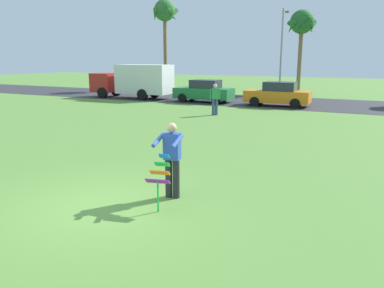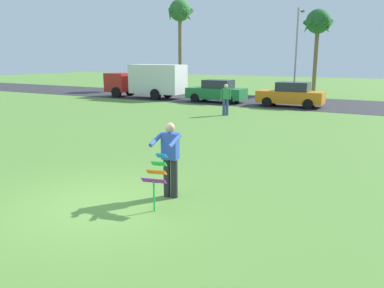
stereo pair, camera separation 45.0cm
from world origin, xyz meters
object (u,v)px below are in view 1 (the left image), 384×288
(parked_car_green, at_px, (204,91))
(parked_car_orange, at_px, (278,94))
(parked_truck_red_cab, at_px, (135,80))
(streetlight_pole, at_px, (282,47))
(palm_tree_left_near, at_px, (165,14))
(kite_held, at_px, (160,174))
(person_kite_flyer, at_px, (172,157))
(person_walker_near, at_px, (215,98))
(palm_tree_right_near, at_px, (302,25))

(parked_car_green, xyz_separation_m, parked_car_orange, (5.35, 0.00, 0.00))
(parked_truck_red_cab, bearing_deg, parked_car_green, 0.01)
(streetlight_pole, bearing_deg, parked_car_orange, -77.40)
(palm_tree_left_near, height_order, streetlight_pole, palm_tree_left_near)
(kite_held, distance_m, palm_tree_left_near, 32.47)
(kite_held, xyz_separation_m, palm_tree_left_near, (-15.92, 27.53, 6.54))
(person_kite_flyer, bearing_deg, parked_car_orange, 96.59)
(parked_truck_red_cab, xyz_separation_m, parked_car_orange, (11.28, 0.00, -0.64))
(parked_truck_red_cab, xyz_separation_m, streetlight_pole, (9.72, 6.97, 2.59))
(person_kite_flyer, height_order, palm_tree_left_near, palm_tree_left_near)
(kite_held, bearing_deg, person_kite_flyer, 98.61)
(person_kite_flyer, xyz_separation_m, person_walker_near, (-4.20, 12.35, -0.02))
(kite_held, bearing_deg, person_walker_near, 108.28)
(person_kite_flyer, xyz_separation_m, palm_tree_left_near, (-15.81, 26.84, 6.35))
(parked_truck_red_cab, height_order, palm_tree_right_near, palm_tree_right_near)
(parked_car_orange, xyz_separation_m, palm_tree_right_near, (-0.81, 10.76, 5.19))
(kite_held, xyz_separation_m, streetlight_pole, (-3.73, 25.59, 3.24))
(streetlight_pole, bearing_deg, person_kite_flyer, -81.70)
(parked_truck_red_cab, distance_m, streetlight_pole, 12.24)
(parked_truck_red_cab, xyz_separation_m, parked_car_green, (5.93, 0.00, -0.64))
(person_walker_near, bearing_deg, streetlight_pole, 87.38)
(parked_truck_red_cab, distance_m, parked_car_green, 5.96)
(kite_held, height_order, parked_truck_red_cab, parked_truck_red_cab)
(person_kite_flyer, bearing_deg, parked_car_green, 112.50)
(kite_held, relative_size, parked_car_green, 0.27)
(parked_car_green, xyz_separation_m, person_walker_near, (3.22, -5.57, 0.16))
(person_kite_flyer, bearing_deg, parked_truck_red_cab, 126.68)
(palm_tree_left_near, relative_size, palm_tree_right_near, 1.20)
(person_kite_flyer, height_order, parked_truck_red_cab, parked_truck_red_cab)
(palm_tree_right_near, xyz_separation_m, person_walker_near, (-1.32, -16.34, -5.03))
(streetlight_pole, bearing_deg, palm_tree_left_near, 170.93)
(parked_car_orange, xyz_separation_m, palm_tree_left_near, (-13.74, 8.92, 6.53))
(kite_held, distance_m, streetlight_pole, 26.06)
(palm_tree_left_near, bearing_deg, parked_car_orange, -32.98)
(kite_held, bearing_deg, parked_truck_red_cab, 125.86)
(person_kite_flyer, xyz_separation_m, streetlight_pole, (-3.63, 24.90, 3.05))
(palm_tree_left_near, relative_size, streetlight_pole, 1.25)
(parked_car_orange, bearing_deg, parked_car_green, -179.99)
(parked_car_orange, relative_size, palm_tree_right_near, 0.58)
(palm_tree_left_near, height_order, palm_tree_right_near, palm_tree_left_near)
(kite_held, height_order, palm_tree_right_near, palm_tree_right_near)
(palm_tree_left_near, relative_size, person_walker_near, 5.05)
(parked_truck_red_cab, bearing_deg, streetlight_pole, 35.65)
(kite_held, bearing_deg, palm_tree_left_near, 120.03)
(kite_held, height_order, palm_tree_left_near, palm_tree_left_near)
(palm_tree_right_near, xyz_separation_m, streetlight_pole, (-0.75, -3.79, -1.96))
(person_kite_flyer, height_order, person_walker_near, same)
(kite_held, height_order, streetlight_pole, streetlight_pole)
(person_kite_flyer, relative_size, person_walker_near, 1.00)
(palm_tree_left_near, height_order, person_walker_near, palm_tree_left_near)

